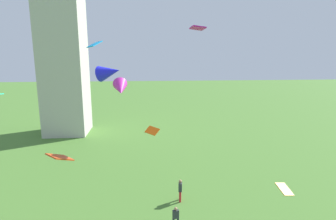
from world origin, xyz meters
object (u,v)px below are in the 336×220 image
person_4 (176,216)px  kite_flying_1 (121,88)px  kite_flying_8 (198,28)px  kite_flying_0 (152,131)px  kite_flying_2 (60,157)px  kite_flying_3 (284,189)px  kite_flying_6 (95,44)px  kite_flying_9 (109,72)px  person_0 (180,189)px

person_4 → kite_flying_1: (-4.10, 7.11, 7.99)m
person_4 → kite_flying_8: bearing=51.7°
person_4 → kite_flying_0: kite_flying_0 is taller
kite_flying_2 → kite_flying_8: (9.97, 5.32, 8.69)m
kite_flying_1 → kite_flying_2: bearing=-125.6°
kite_flying_8 → kite_flying_3: bearing=-166.0°
person_4 → kite_flying_1: 11.45m
kite_flying_1 → kite_flying_8: size_ratio=1.40×
person_4 → kite_flying_6: 12.47m
kite_flying_2 → kite_flying_9: kite_flying_9 is taller
person_0 → person_4: 3.63m
kite_flying_2 → kite_flying_9: (2.32, 8.89, 4.93)m
kite_flying_6 → kite_flying_9: bearing=37.3°
kite_flying_6 → kite_flying_1: bearing=30.3°
kite_flying_3 → kite_flying_6: bearing=66.4°
kite_flying_0 → kite_flying_3: bearing=-179.5°
kite_flying_1 → person_0: bearing=-43.3°
kite_flying_6 → kite_flying_0: bearing=-8.9°
kite_flying_0 → kite_flying_3: 9.22m
person_4 → kite_flying_8: size_ratio=0.96×
kite_flying_1 → kite_flying_0: bearing=-70.7°
kite_flying_6 → kite_flying_9: size_ratio=0.34×
kite_flying_2 → kite_flying_3: kite_flying_2 is taller
kite_flying_0 → kite_flying_9: (-3.79, 7.65, 3.62)m
person_4 → kite_flying_8: kite_flying_8 is taller
kite_flying_0 → kite_flying_9: 9.27m
kite_flying_9 → kite_flying_1: bearing=-130.8°
person_0 → kite_flying_9: 12.45m
kite_flying_3 → kite_flying_6: size_ratio=1.09×
kite_flying_2 → kite_flying_6: size_ratio=1.99×
kite_flying_0 → kite_flying_2: (-6.10, -1.25, -1.31)m
person_0 → kite_flying_3: 9.58m
kite_flying_6 → person_4: bearing=-38.4°
kite_flying_8 → kite_flying_1: bearing=76.9°
person_0 → kite_flying_0: bearing=-44.5°
person_4 → kite_flying_0: size_ratio=1.42×
kite_flying_1 → person_4: bearing=-67.1°
person_0 → kite_flying_1: size_ratio=0.81×
kite_flying_2 → person_0: bearing=142.3°
kite_flying_2 → kite_flying_3: 13.81m
kite_flying_3 → person_4: bearing=44.0°
kite_flying_2 → kite_flying_0: bearing=134.7°
kite_flying_8 → kite_flying_9: 9.24m
kite_flying_6 → person_0: bearing=-13.1°
kite_flying_8 → kite_flying_9: size_ratio=0.58×
person_0 → kite_flying_6: size_ratio=1.96×
person_0 → kite_flying_0: 6.14m
kite_flying_8 → kite_flying_6: bearing=133.8°
kite_flying_0 → kite_flying_9: bearing=-22.9°
kite_flying_2 → kite_flying_6: kite_flying_6 is taller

